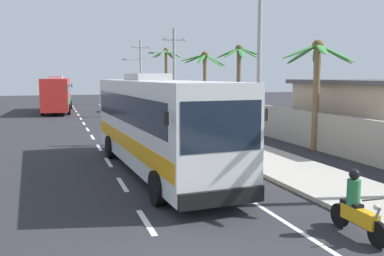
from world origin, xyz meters
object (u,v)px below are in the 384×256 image
at_px(motorcycle_beside_bus, 168,127).
at_px(utility_pole_mid, 259,47).
at_px(palm_nearest, 166,68).
at_px(utility_pole_distant, 140,70).
at_px(coach_bus_far_lane, 57,93).
at_px(palm_fourth, 239,68).
at_px(palm_second, 317,73).
at_px(coach_bus_foreground, 157,121).
at_px(palm_third, 204,70).
at_px(motorcycle_trailing, 357,209).
at_px(pedestrian_midwalk, 196,122).
at_px(utility_pole_far, 173,70).

relative_size(motorcycle_beside_bus, utility_pole_mid, 0.19).
bearing_deg(palm_nearest, utility_pole_distant, 93.61).
relative_size(coach_bus_far_lane, palm_fourth, 1.85).
distance_m(utility_pole_distant, palm_fourth, 26.85).
bearing_deg(palm_nearest, palm_fourth, -85.80).
bearing_deg(coach_bus_far_lane, palm_second, -65.80).
distance_m(utility_pole_mid, utility_pole_distant, 33.39).
xyz_separation_m(coach_bus_foreground, palm_second, (8.83, 2.21, 1.93)).
relative_size(motorcycle_beside_bus, palm_third, 0.34).
xyz_separation_m(palm_nearest, palm_second, (1.15, -25.33, -0.72)).
xyz_separation_m(motorcycle_beside_bus, utility_pole_distant, (4.23, 29.84, 3.85)).
height_order(utility_pole_distant, palm_second, utility_pole_distant).
height_order(utility_pole_mid, palm_second, utility_pole_mid).
relative_size(motorcycle_trailing, palm_fourth, 0.33).
bearing_deg(motorcycle_trailing, palm_second, 59.94).
xyz_separation_m(palm_nearest, palm_third, (-0.27, -12.62, -0.41)).
height_order(pedestrian_midwalk, utility_pole_mid, utility_pole_mid).
height_order(coach_bus_foreground, palm_fourth, palm_fourth).
bearing_deg(motorcycle_trailing, pedestrian_midwalk, 84.43).
distance_m(coach_bus_far_lane, utility_pole_mid, 27.08).
relative_size(coach_bus_foreground, utility_pole_distant, 1.44).
bearing_deg(palm_second, coach_bus_foreground, -165.93).
relative_size(palm_nearest, palm_second, 1.21).
height_order(motorcycle_beside_bus, utility_pole_far, utility_pole_far).
bearing_deg(utility_pole_mid, utility_pole_far, 90.80).
relative_size(pedestrian_midwalk, utility_pole_mid, 0.15).
bearing_deg(palm_second, palm_fourth, 89.92).
height_order(utility_pole_mid, utility_pole_distant, utility_pole_mid).
xyz_separation_m(coach_bus_foreground, coach_bus_far_lane, (-3.55, 29.75, -0.05)).
bearing_deg(utility_pole_distant, utility_pole_far, -90.66).
relative_size(coach_bus_far_lane, palm_nearest, 1.65).
relative_size(coach_bus_foreground, palm_second, 2.15).
xyz_separation_m(motorcycle_trailing, palm_fourth, (5.92, 19.65, 3.72)).
height_order(utility_pole_mid, utility_pole_far, utility_pole_mid).
xyz_separation_m(utility_pole_far, palm_second, (2.03, -19.53, -0.42)).
height_order(coach_bus_foreground, utility_pole_far, utility_pole_far).
bearing_deg(utility_pole_mid, palm_second, -57.66).
bearing_deg(pedestrian_midwalk, palm_third, -111.65).
relative_size(coach_bus_foreground, utility_pole_far, 1.48).
bearing_deg(coach_bus_far_lane, motorcycle_beside_bus, -73.41).
height_order(motorcycle_beside_bus, palm_fourth, palm_fourth).
xyz_separation_m(coach_bus_foreground, pedestrian_midwalk, (4.53, 8.58, -1.09)).
height_order(utility_pole_distant, palm_third, utility_pole_distant).
xyz_separation_m(palm_second, palm_fourth, (0.01, 9.43, 0.42)).
bearing_deg(motorcycle_beside_bus, palm_third, 53.72).
bearing_deg(palm_nearest, motorcycle_trailing, -97.62).
height_order(coach_bus_foreground, motorcycle_beside_bus, coach_bus_foreground).
bearing_deg(coach_bus_far_lane, utility_pole_distant, 39.49).
relative_size(pedestrian_midwalk, palm_second, 0.28).
bearing_deg(palm_second, motorcycle_beside_bus, 133.60).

